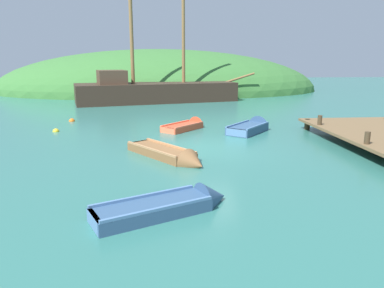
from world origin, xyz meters
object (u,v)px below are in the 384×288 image
(sailing_ship, at_px, (155,95))
(rowboat_outer_left, at_px, (171,156))
(rowboat_portside, at_px, (252,129))
(rowboat_outer_right, at_px, (188,127))
(buoy_orange, at_px, (72,121))
(buoy_yellow, at_px, (56,132))
(rowboat_center, at_px, (172,207))

(sailing_ship, xyz_separation_m, rowboat_outer_left, (0.85, -18.54, -0.50))
(rowboat_portside, bearing_deg, rowboat_outer_left, 178.24)
(rowboat_outer_left, relative_size, rowboat_outer_right, 1.29)
(buoy_orange, relative_size, buoy_yellow, 1.07)
(sailing_ship, xyz_separation_m, rowboat_outer_right, (1.92, -12.69, -0.50))
(sailing_ship, bearing_deg, buoy_orange, -130.38)
(rowboat_portside, relative_size, buoy_orange, 9.12)
(sailing_ship, bearing_deg, rowboat_outer_left, -102.15)
(sailing_ship, distance_m, rowboat_outer_right, 12.85)
(rowboat_outer_right, height_order, buoy_yellow, rowboat_outer_right)
(rowboat_center, height_order, buoy_yellow, rowboat_center)
(rowboat_portside, distance_m, rowboat_outer_right, 3.30)
(sailing_ship, relative_size, rowboat_portside, 5.16)
(sailing_ship, bearing_deg, rowboat_outer_right, -96.16)
(rowboat_portside, xyz_separation_m, rowboat_outer_right, (-3.16, 0.96, -0.05))
(rowboat_portside, distance_m, rowboat_outer_left, 6.47)
(rowboat_portside, bearing_deg, sailing_ship, 59.55)
(rowboat_outer_right, bearing_deg, rowboat_portside, -65.09)
(rowboat_center, bearing_deg, rowboat_portside, 40.33)
(rowboat_outer_left, bearing_deg, sailing_ship, 146.22)
(sailing_ship, distance_m, rowboat_outer_left, 18.57)
(buoy_yellow, bearing_deg, rowboat_portside, -3.95)
(buoy_orange, bearing_deg, sailing_ship, 64.39)
(sailing_ship, bearing_deg, rowboat_portside, -84.35)
(rowboat_outer_right, xyz_separation_m, buoy_yellow, (-6.68, -0.28, -0.08))
(sailing_ship, height_order, rowboat_center, sailing_ship)
(sailing_ship, bearing_deg, rowboat_center, -102.88)
(rowboat_center, xyz_separation_m, buoy_orange, (-5.48, 13.34, -0.10))
(rowboat_outer_right, bearing_deg, buoy_yellow, 134.18)
(buoy_yellow, bearing_deg, buoy_orange, 89.29)
(buoy_orange, height_order, buoy_yellow, buoy_orange)
(rowboat_outer_left, bearing_deg, rowboat_outer_right, 133.20)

